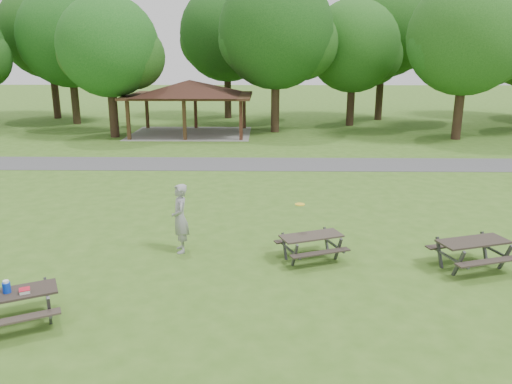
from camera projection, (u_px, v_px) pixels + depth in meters
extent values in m
plane|color=#3B641C|center=(213.00, 286.00, 12.35)|extent=(160.00, 160.00, 0.00)
cube|color=#474649|center=(240.00, 164.00, 25.83)|extent=(120.00, 3.20, 0.02)
cube|color=#3C2715|center=(128.00, 120.00, 32.64)|extent=(0.22, 0.22, 2.60)
cube|color=#372414|center=(147.00, 111.00, 37.84)|extent=(0.22, 0.22, 2.60)
cube|color=#392514|center=(184.00, 120.00, 32.58)|extent=(0.22, 0.22, 2.60)
cube|color=#3D2216|center=(196.00, 111.00, 37.78)|extent=(0.22, 0.22, 2.60)
cube|color=#3A1E15|center=(241.00, 121.00, 32.51)|extent=(0.22, 0.22, 2.60)
cube|color=#3A2115|center=(244.00, 111.00, 37.71)|extent=(0.22, 0.22, 2.60)
cube|color=#372216|center=(190.00, 96.00, 34.81)|extent=(8.60, 6.60, 0.16)
pyramid|color=black|center=(189.00, 87.00, 34.65)|extent=(7.01, 7.01, 1.00)
cube|color=gray|center=(191.00, 134.00, 35.53)|extent=(8.40, 6.40, 0.03)
cylinder|color=black|center=(75.00, 100.00, 40.00)|extent=(0.60, 0.60, 3.85)
sphere|color=#144714|center=(69.00, 37.00, 38.69)|extent=(7.80, 7.80, 7.80)
sphere|color=#134313|center=(94.00, 47.00, 39.16)|extent=(5.07, 5.07, 5.07)
sphere|color=#1D4B15|center=(49.00, 44.00, 38.69)|extent=(4.68, 4.68, 4.68)
cylinder|color=black|center=(113.00, 111.00, 33.70)|extent=(0.60, 0.60, 3.50)
sphere|color=#164D16|center=(108.00, 46.00, 32.56)|extent=(6.60, 6.60, 6.60)
sphere|color=#194614|center=(133.00, 57.00, 33.00)|extent=(4.29, 4.29, 4.29)
sphere|color=#1D4313|center=(88.00, 54.00, 32.53)|extent=(3.96, 3.96, 3.96)
cylinder|color=#332216|center=(275.00, 104.00, 35.84)|extent=(0.60, 0.60, 4.02)
sphere|color=#134112|center=(276.00, 31.00, 34.49)|extent=(8.00, 8.00, 8.00)
sphere|color=#194814|center=(301.00, 43.00, 34.97)|extent=(5.20, 5.20, 5.20)
sphere|color=#174E16|center=(253.00, 40.00, 34.49)|extent=(4.80, 4.80, 4.80)
cylinder|color=black|center=(351.00, 104.00, 39.19)|extent=(0.60, 0.60, 3.43)
sphere|color=#194C15|center=(354.00, 46.00, 38.02)|extent=(7.00, 7.00, 7.00)
sphere|color=#194714|center=(373.00, 56.00, 38.47)|extent=(4.55, 4.55, 4.55)
sphere|color=#1F4A15|center=(335.00, 53.00, 37.99)|extent=(4.20, 4.20, 4.20)
cylinder|color=#2F1F15|center=(458.00, 111.00, 32.78)|extent=(0.60, 0.60, 3.78)
sphere|color=#1A4C15|center=(466.00, 37.00, 31.52)|extent=(7.40, 7.40, 7.40)
sphere|color=#1C4C15|center=(489.00, 49.00, 31.98)|extent=(4.81, 4.81, 4.81)
sphere|color=#184E16|center=(443.00, 46.00, 31.50)|extent=(4.44, 4.44, 4.44)
sphere|color=#194714|center=(511.00, 36.00, 34.59)|extent=(4.92, 4.92, 4.92)
cylinder|color=black|center=(55.00, 93.00, 43.35)|extent=(0.60, 0.60, 4.38)
sphere|color=#164313|center=(49.00, 30.00, 41.96)|extent=(8.00, 8.00, 8.00)
sphere|color=#164614|center=(72.00, 40.00, 42.43)|extent=(5.20, 5.20, 5.20)
sphere|color=#144212|center=(30.00, 38.00, 41.95)|extent=(4.80, 4.80, 4.80)
cylinder|color=black|center=(228.00, 94.00, 43.60)|extent=(0.60, 0.60, 4.13)
sphere|color=#134012|center=(227.00, 34.00, 42.24)|extent=(8.00, 8.00, 8.00)
sphere|color=#134414|center=(248.00, 44.00, 42.71)|extent=(5.20, 5.20, 5.20)
sphere|color=#194614|center=(208.00, 41.00, 42.24)|extent=(4.80, 4.80, 4.80)
cylinder|color=black|center=(380.00, 93.00, 42.36)|extent=(0.60, 0.60, 4.55)
sphere|color=#194915|center=(384.00, 26.00, 40.89)|extent=(8.40, 8.40, 8.40)
sphere|color=#1C4714|center=(405.00, 37.00, 41.38)|extent=(5.46, 5.46, 5.46)
sphere|color=#134313|center=(363.00, 34.00, 40.90)|extent=(5.04, 5.04, 5.04)
cube|color=black|center=(10.00, 294.00, 10.34)|extent=(1.95, 1.46, 0.05)
cube|color=#312923|center=(12.00, 320.00, 9.90)|extent=(1.74, 1.05, 0.04)
cube|color=#322A24|center=(12.00, 295.00, 10.94)|extent=(1.74, 1.05, 0.04)
cube|color=#464548|center=(50.00, 311.00, 10.40)|extent=(0.22, 0.37, 0.79)
cube|color=#434345|center=(47.00, 296.00, 11.06)|extent=(0.22, 0.37, 0.79)
cube|color=#454548|center=(48.00, 302.00, 10.72)|extent=(0.72, 1.35, 0.05)
cylinder|color=#0D37C4|center=(7.00, 288.00, 10.33)|extent=(0.21, 0.21, 0.22)
cylinder|color=white|center=(6.00, 282.00, 10.29)|extent=(0.16, 0.16, 0.05)
cube|color=silver|center=(25.00, 291.00, 10.34)|extent=(0.27, 0.27, 0.07)
cube|color=red|center=(24.00, 289.00, 10.33)|extent=(0.28, 0.28, 0.01)
cube|color=#322B24|center=(311.00, 236.00, 13.75)|extent=(1.83, 1.24, 0.05)
cube|color=black|center=(320.00, 253.00, 13.31)|extent=(1.68, 0.84, 0.04)
cube|color=#2D2521|center=(303.00, 239.00, 14.33)|extent=(1.68, 0.84, 0.04)
cube|color=#454648|center=(295.00, 256.00, 13.30)|extent=(0.18, 0.35, 0.74)
cube|color=#424244|center=(284.00, 246.00, 13.95)|extent=(0.18, 0.35, 0.74)
cube|color=#3A3A3C|center=(289.00, 250.00, 13.62)|extent=(0.55, 1.31, 0.05)
cube|color=#414143|center=(338.00, 249.00, 13.73)|extent=(0.18, 0.35, 0.74)
cube|color=#414144|center=(326.00, 240.00, 14.38)|extent=(0.18, 0.35, 0.74)
cube|color=#414143|center=(332.00, 244.00, 14.05)|extent=(0.55, 1.31, 0.05)
cube|color=#2A241F|center=(474.00, 242.00, 13.14)|extent=(2.02, 1.28, 0.05)
cube|color=#2D2520|center=(489.00, 261.00, 12.65)|extent=(1.87, 0.83, 0.04)
cube|color=#2B231F|center=(457.00, 244.00, 13.80)|extent=(1.87, 0.83, 0.04)
cube|color=#414143|center=(459.00, 264.00, 12.69)|extent=(0.18, 0.39, 0.82)
cube|color=#39393B|center=(439.00, 253.00, 13.41)|extent=(0.18, 0.39, 0.82)
cube|color=#454548|center=(449.00, 257.00, 13.04)|extent=(0.52, 1.48, 0.05)
cube|color=#424244|center=(505.00, 258.00, 13.08)|extent=(0.18, 0.39, 0.82)
cube|color=#3F3F42|center=(484.00, 247.00, 13.81)|extent=(0.18, 0.39, 0.82)
cube|color=#39393B|center=(495.00, 251.00, 13.44)|extent=(0.52, 1.48, 0.05)
cylinder|color=yellow|center=(300.00, 204.00, 13.86)|extent=(0.31, 0.31, 0.02)
imported|color=gray|center=(180.00, 218.00, 14.23)|extent=(0.65, 0.83, 2.01)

